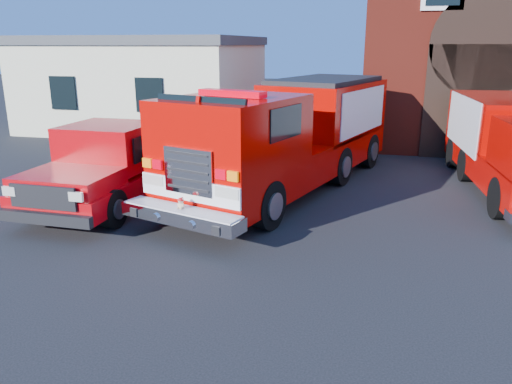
# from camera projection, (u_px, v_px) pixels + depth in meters

# --- Properties ---
(ground) EXTENTS (100.00, 100.00, 0.00)m
(ground) POSITION_uv_depth(u_px,v_px,m) (269.00, 233.00, 10.98)
(ground) COLOR black
(ground) RESTS_ON ground
(side_building) EXTENTS (10.20, 8.20, 4.35)m
(side_building) POSITION_uv_depth(u_px,v_px,m) (148.00, 82.00, 24.51)
(side_building) COLOR #EBE5C4
(side_building) RESTS_ON ground
(fire_engine) EXTENTS (5.46, 10.14, 3.01)m
(fire_engine) POSITION_uv_depth(u_px,v_px,m) (291.00, 134.00, 14.07)
(fire_engine) COLOR black
(fire_engine) RESTS_ON ground
(pickup_truck) EXTENTS (2.33, 6.31, 2.06)m
(pickup_truck) POSITION_uv_depth(u_px,v_px,m) (117.00, 163.00, 13.19)
(pickup_truck) COLOR black
(pickup_truck) RESTS_ON ground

